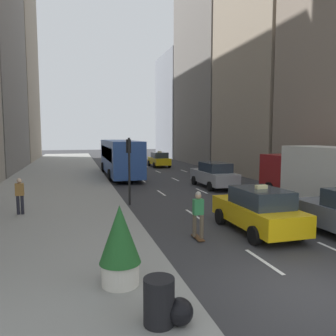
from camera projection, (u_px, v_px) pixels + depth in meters
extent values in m
plane|color=#333335|center=(316.00, 291.00, 7.86)|extent=(160.00, 160.00, 0.00)
cube|color=gray|center=(60.00, 173.00, 31.80)|extent=(8.00, 66.00, 0.15)
cube|color=white|center=(263.00, 261.00, 9.72)|extent=(0.12, 2.00, 0.01)
cube|color=white|center=(193.00, 214.00, 15.47)|extent=(0.12, 2.00, 0.01)
cube|color=white|center=(161.00, 193.00, 21.21)|extent=(0.12, 2.00, 0.01)
cube|color=white|center=(143.00, 181.00, 26.95)|extent=(0.12, 2.00, 0.01)
cube|color=white|center=(131.00, 173.00, 32.70)|extent=(0.12, 2.00, 0.01)
cube|color=white|center=(123.00, 167.00, 38.44)|extent=(0.12, 2.00, 0.01)
cube|color=white|center=(116.00, 163.00, 44.18)|extent=(0.12, 2.00, 0.01)
cube|color=white|center=(112.00, 160.00, 49.93)|extent=(0.12, 2.00, 0.01)
cube|color=white|center=(108.00, 157.00, 55.67)|extent=(0.12, 2.00, 0.01)
cube|color=white|center=(246.00, 211.00, 16.23)|extent=(0.12, 2.00, 0.01)
cube|color=white|center=(202.00, 191.00, 21.97)|extent=(0.12, 2.00, 0.01)
cube|color=white|center=(175.00, 179.00, 27.71)|extent=(0.12, 2.00, 0.01)
cube|color=white|center=(158.00, 172.00, 33.46)|extent=(0.12, 2.00, 0.01)
cube|color=white|center=(146.00, 166.00, 39.20)|extent=(0.12, 2.00, 0.01)
cube|color=white|center=(137.00, 162.00, 44.94)|extent=(0.12, 2.00, 0.01)
cube|color=white|center=(130.00, 159.00, 50.69)|extent=(0.12, 2.00, 0.01)
cube|color=white|center=(124.00, 157.00, 56.43)|extent=(0.12, 2.00, 0.01)
cube|color=white|center=(295.00, 207.00, 16.99)|extent=(0.12, 2.00, 0.01)
cube|color=white|center=(239.00, 189.00, 22.73)|extent=(0.12, 2.00, 0.01)
cube|color=white|center=(206.00, 178.00, 28.47)|extent=(0.12, 2.00, 0.01)
cube|color=white|center=(184.00, 171.00, 34.22)|extent=(0.12, 2.00, 0.01)
cube|color=white|center=(168.00, 166.00, 39.96)|extent=(0.12, 2.00, 0.01)
cube|color=white|center=(157.00, 162.00, 45.70)|extent=(0.12, 2.00, 0.01)
cube|color=white|center=(147.00, 159.00, 51.45)|extent=(0.12, 2.00, 0.01)
cube|color=white|center=(140.00, 157.00, 57.19)|extent=(0.12, 2.00, 0.01)
cube|color=gray|center=(10.00, 42.00, 46.34)|extent=(6.00, 14.58, 33.76)
cube|color=slate|center=(211.00, 65.00, 43.06)|extent=(6.00, 14.07, 25.88)
cube|color=gray|center=(180.00, 107.00, 55.96)|extent=(6.00, 11.25, 17.13)
cube|color=yellow|center=(257.00, 214.00, 12.65)|extent=(1.80, 4.40, 0.76)
cube|color=#28333D|center=(261.00, 197.00, 12.33)|extent=(1.58, 2.29, 0.64)
cube|color=#F2E599|center=(261.00, 187.00, 12.29)|extent=(0.44, 0.20, 0.14)
cylinder|color=black|center=(220.00, 216.00, 13.75)|extent=(0.22, 0.66, 0.66)
cylinder|color=black|center=(258.00, 214.00, 14.24)|extent=(0.22, 0.66, 0.66)
cylinder|color=black|center=(254.00, 236.00, 11.14)|extent=(0.22, 0.66, 0.66)
cylinder|color=black|center=(299.00, 231.00, 11.63)|extent=(0.22, 0.66, 0.66)
cube|color=yellow|center=(159.00, 161.00, 38.66)|extent=(1.80, 4.40, 0.76)
cube|color=#28333D|center=(160.00, 155.00, 38.34)|extent=(1.58, 2.29, 0.64)
cube|color=#F2E599|center=(160.00, 152.00, 38.30)|extent=(0.44, 0.20, 0.14)
cylinder|color=black|center=(149.00, 163.00, 39.76)|extent=(0.22, 0.66, 0.66)
cylinder|color=black|center=(163.00, 163.00, 40.25)|extent=(0.22, 0.66, 0.66)
cylinder|color=black|center=(154.00, 165.00, 37.15)|extent=(0.22, 0.66, 0.66)
cylinder|color=black|center=(169.00, 165.00, 37.64)|extent=(0.22, 0.66, 0.66)
cylinder|color=black|center=(306.00, 223.00, 12.74)|extent=(0.22, 0.66, 0.66)
cube|color=#9EA0A5|center=(213.00, 177.00, 23.47)|extent=(1.80, 4.83, 0.84)
cube|color=#28333D|center=(215.00, 167.00, 23.12)|extent=(1.58, 2.51, 0.64)
cylinder|color=black|center=(194.00, 180.00, 24.70)|extent=(0.22, 0.66, 0.66)
cylinder|color=black|center=(216.00, 180.00, 25.19)|extent=(0.22, 0.66, 0.66)
cylinder|color=black|center=(210.00, 186.00, 21.83)|extent=(0.22, 0.66, 0.66)
cylinder|color=black|center=(234.00, 185.00, 22.32)|extent=(0.22, 0.66, 0.66)
cube|color=#2D519E|center=(120.00, 156.00, 29.76)|extent=(2.50, 11.60, 2.90)
cube|color=#28333D|center=(113.00, 150.00, 35.23)|extent=(2.30, 0.12, 1.40)
cube|color=#28333D|center=(106.00, 153.00, 29.39)|extent=(0.08, 9.86, 1.10)
cube|color=yellow|center=(113.00, 142.00, 35.14)|extent=(1.50, 0.10, 0.36)
cylinder|color=black|center=(103.00, 167.00, 32.99)|extent=(0.30, 1.00, 1.00)
cylinder|color=black|center=(128.00, 167.00, 33.67)|extent=(0.30, 1.00, 1.00)
cylinder|color=black|center=(110.00, 175.00, 26.49)|extent=(0.30, 1.00, 1.00)
cylinder|color=black|center=(140.00, 174.00, 27.17)|extent=(0.30, 1.00, 1.00)
cube|color=maroon|center=(285.00, 172.00, 19.95)|extent=(2.10, 2.40, 2.10)
cube|color=#28333D|center=(274.00, 165.00, 21.02)|extent=(1.90, 0.10, 0.90)
cylinder|color=black|center=(270.00, 190.00, 19.77)|extent=(0.28, 0.90, 0.90)
cylinder|color=black|center=(299.00, 188.00, 20.34)|extent=(0.28, 0.90, 0.90)
cube|color=brown|center=(198.00, 238.00, 11.80)|extent=(0.24, 0.80, 0.03)
cylinder|color=black|center=(195.00, 236.00, 12.07)|extent=(0.18, 0.05, 0.05)
cylinder|color=black|center=(201.00, 241.00, 11.53)|extent=(0.18, 0.05, 0.05)
cylinder|color=brown|center=(194.00, 225.00, 11.85)|extent=(0.14, 0.14, 0.84)
cylinder|color=brown|center=(202.00, 227.00, 11.67)|extent=(0.14, 0.14, 0.84)
cube|color=#338C4C|center=(198.00, 207.00, 11.69)|extent=(0.36, 0.22, 0.56)
sphere|color=tan|center=(198.00, 196.00, 11.65)|extent=(0.22, 0.22, 0.22)
sphere|color=#B2AD9E|center=(198.00, 194.00, 11.64)|extent=(0.20, 0.20, 0.20)
cylinder|color=black|center=(159.00, 301.00, 6.20)|extent=(0.60, 0.60, 0.90)
cylinder|color=silver|center=(120.00, 273.00, 7.86)|extent=(0.90, 0.90, 0.55)
cylinder|color=#382819|center=(120.00, 264.00, 7.84)|extent=(0.83, 0.83, 0.06)
cone|color=#236028|center=(120.00, 234.00, 7.77)|extent=(1.00, 1.00, 1.40)
sphere|color=black|center=(180.00, 312.00, 6.19)|extent=(0.52, 0.52, 0.52)
cylinder|color=#23232D|center=(18.00, 205.00, 14.84)|extent=(0.14, 0.14, 0.86)
cylinder|color=#23232D|center=(22.00, 205.00, 14.89)|extent=(0.14, 0.14, 0.86)
cube|color=olive|center=(19.00, 189.00, 14.80)|extent=(0.36, 0.22, 0.56)
sphere|color=beige|center=(19.00, 181.00, 14.76)|extent=(0.22, 0.22, 0.22)
cylinder|color=black|center=(129.00, 172.00, 17.43)|extent=(0.12, 0.12, 3.60)
cube|color=black|center=(128.00, 146.00, 17.47)|extent=(0.24, 0.20, 0.72)
sphere|color=red|center=(128.00, 142.00, 17.55)|extent=(0.14, 0.14, 0.14)
sphere|color=#4C3F14|center=(128.00, 146.00, 17.58)|extent=(0.14, 0.14, 0.14)
sphere|color=#198C2D|center=(128.00, 150.00, 17.60)|extent=(0.14, 0.14, 0.14)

